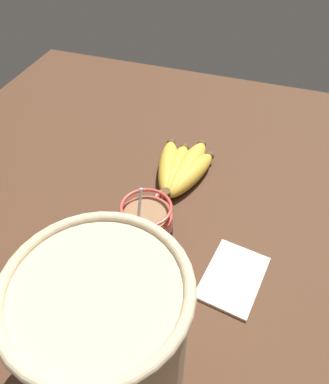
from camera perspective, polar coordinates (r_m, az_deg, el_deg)
table at (r=73.90cm, az=0.13°, el=-6.06°), size 123.37×123.37×3.84cm
coffee_mug at (r=67.05cm, az=-2.64°, el=-5.32°), size 14.83×9.22×15.23cm
banana_bunch at (r=80.57cm, az=2.44°, el=3.46°), size 21.35×13.80×4.60cm
woven_basket at (r=50.14cm, az=-9.05°, el=-19.64°), size 21.86×21.86×20.51cm
napkin at (r=66.29cm, az=10.41°, el=-12.65°), size 14.37×11.12×0.60cm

